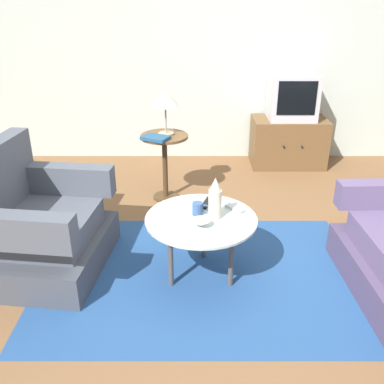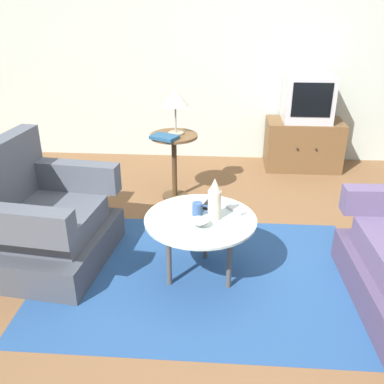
{
  "view_description": "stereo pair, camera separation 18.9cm",
  "coord_description": "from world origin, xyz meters",
  "px_view_note": "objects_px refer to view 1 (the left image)",
  "views": [
    {
      "loc": [
        -0.21,
        -2.57,
        1.86
      ],
      "look_at": [
        -0.22,
        0.24,
        0.55
      ],
      "focal_mm": 39.8,
      "sensor_mm": 36.0,
      "label": 1
    },
    {
      "loc": [
        -0.02,
        -2.56,
        1.86
      ],
      "look_at": [
        -0.22,
        0.24,
        0.55
      ],
      "focal_mm": 39.8,
      "sensor_mm": 36.0,
      "label": 2
    }
  ],
  "objects_px": {
    "side_table": "(167,154)",
    "vase": "(217,199)",
    "tv_stand": "(290,142)",
    "bowl": "(203,223)",
    "television": "(294,97)",
    "table_lamp": "(167,100)",
    "book": "(158,138)",
    "coffee_table": "(203,223)",
    "mug": "(200,209)",
    "armchair": "(40,228)",
    "tv_remote_silver": "(237,209)",
    "tv_remote_dark": "(209,203)"
  },
  "relations": [
    {
      "from": "television",
      "to": "book",
      "type": "bearing_deg",
      "value": -143.44
    },
    {
      "from": "armchair",
      "to": "coffee_table",
      "type": "distance_m",
      "value": 1.2
    },
    {
      "from": "armchair",
      "to": "bowl",
      "type": "height_order",
      "value": "armchair"
    },
    {
      "from": "television",
      "to": "table_lamp",
      "type": "xyz_separation_m",
      "value": [
        -1.38,
        -0.94,
        0.17
      ]
    },
    {
      "from": "tv_stand",
      "to": "vase",
      "type": "xyz_separation_m",
      "value": [
        -0.98,
        -2.22,
        0.33
      ]
    },
    {
      "from": "armchair",
      "to": "book",
      "type": "bearing_deg",
      "value": 149.48
    },
    {
      "from": "television",
      "to": "table_lamp",
      "type": "bearing_deg",
      "value": -145.72
    },
    {
      "from": "armchair",
      "to": "side_table",
      "type": "xyz_separation_m",
      "value": [
        0.86,
        1.17,
        0.15
      ]
    },
    {
      "from": "side_table",
      "to": "vase",
      "type": "distance_m",
      "value": 1.36
    },
    {
      "from": "armchair",
      "to": "table_lamp",
      "type": "relative_size",
      "value": 2.48
    },
    {
      "from": "tv_stand",
      "to": "side_table",
      "type": "bearing_deg",
      "value": -146.16
    },
    {
      "from": "coffee_table",
      "to": "mug",
      "type": "relative_size",
      "value": 6.4
    },
    {
      "from": "vase",
      "to": "bowl",
      "type": "bearing_deg",
      "value": -126.69
    },
    {
      "from": "bowl",
      "to": "book",
      "type": "distance_m",
      "value": 1.35
    },
    {
      "from": "tv_stand",
      "to": "mug",
      "type": "relative_size",
      "value": 7.06
    },
    {
      "from": "table_lamp",
      "to": "vase",
      "type": "distance_m",
      "value": 1.41
    },
    {
      "from": "vase",
      "to": "mug",
      "type": "xyz_separation_m",
      "value": [
        -0.11,
        0.04,
        -0.1
      ]
    },
    {
      "from": "book",
      "to": "television",
      "type": "bearing_deg",
      "value": 62.47
    },
    {
      "from": "side_table",
      "to": "table_lamp",
      "type": "xyz_separation_m",
      "value": [
        0.02,
        0.01,
        0.52
      ]
    },
    {
      "from": "tv_stand",
      "to": "television",
      "type": "bearing_deg",
      "value": 90.0
    },
    {
      "from": "side_table",
      "to": "mug",
      "type": "distance_m",
      "value": 1.28
    },
    {
      "from": "coffee_table",
      "to": "tv_stand",
      "type": "distance_m",
      "value": 2.48
    },
    {
      "from": "coffee_table",
      "to": "tv_stand",
      "type": "xyz_separation_m",
      "value": [
        1.07,
        2.23,
        -0.15
      ]
    },
    {
      "from": "television",
      "to": "tv_remote_silver",
      "type": "relative_size",
      "value": 3.58
    },
    {
      "from": "armchair",
      "to": "tv_remote_silver",
      "type": "bearing_deg",
      "value": 96.61
    },
    {
      "from": "mug",
      "to": "tv_remote_silver",
      "type": "bearing_deg",
      "value": 15.06
    },
    {
      "from": "bowl",
      "to": "book",
      "type": "relative_size",
      "value": 0.44
    },
    {
      "from": "mug",
      "to": "bowl",
      "type": "distance_m",
      "value": 0.17
    },
    {
      "from": "table_lamp",
      "to": "bowl",
      "type": "bearing_deg",
      "value": -77.99
    },
    {
      "from": "book",
      "to": "armchair",
      "type": "bearing_deg",
      "value": -101.41
    },
    {
      "from": "tv_remote_silver",
      "to": "side_table",
      "type": "bearing_deg",
      "value": -15.86
    },
    {
      "from": "table_lamp",
      "to": "mug",
      "type": "relative_size",
      "value": 3.5
    },
    {
      "from": "television",
      "to": "vase",
      "type": "relative_size",
      "value": 1.78
    },
    {
      "from": "tv_remote_silver",
      "to": "tv_remote_dark",
      "type": "bearing_deg",
      "value": 24.19
    },
    {
      "from": "armchair",
      "to": "book",
      "type": "xyz_separation_m",
      "value": [
        0.79,
        1.03,
        0.35
      ]
    },
    {
      "from": "television",
      "to": "vase",
      "type": "distance_m",
      "value": 2.45
    },
    {
      "from": "coffee_table",
      "to": "tv_remote_silver",
      "type": "height_order",
      "value": "tv_remote_silver"
    },
    {
      "from": "side_table",
      "to": "tv_remote_silver",
      "type": "bearing_deg",
      "value": -64.23
    },
    {
      "from": "side_table",
      "to": "tv_remote_dark",
      "type": "relative_size",
      "value": 3.6
    },
    {
      "from": "coffee_table",
      "to": "armchair",
      "type": "bearing_deg",
      "value": 173.91
    },
    {
      "from": "tv_stand",
      "to": "mug",
      "type": "height_order",
      "value": "mug"
    },
    {
      "from": "bowl",
      "to": "book",
      "type": "bearing_deg",
      "value": 107.05
    },
    {
      "from": "side_table",
      "to": "vase",
      "type": "relative_size",
      "value": 2.23
    },
    {
      "from": "bowl",
      "to": "coffee_table",
      "type": "bearing_deg",
      "value": 88.11
    },
    {
      "from": "book",
      "to": "side_table",
      "type": "bearing_deg",
      "value": 88.57
    },
    {
      "from": "table_lamp",
      "to": "tv_remote_dark",
      "type": "xyz_separation_m",
      "value": [
        0.35,
        -1.1,
        -0.5
      ]
    },
    {
      "from": "armchair",
      "to": "vase",
      "type": "bearing_deg",
      "value": 91.57
    },
    {
      "from": "tv_stand",
      "to": "bowl",
      "type": "relative_size",
      "value": 6.89
    },
    {
      "from": "table_lamp",
      "to": "book",
      "type": "relative_size",
      "value": 1.49
    },
    {
      "from": "tv_remote_dark",
      "to": "book",
      "type": "distance_m",
      "value": 1.07
    }
  ]
}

